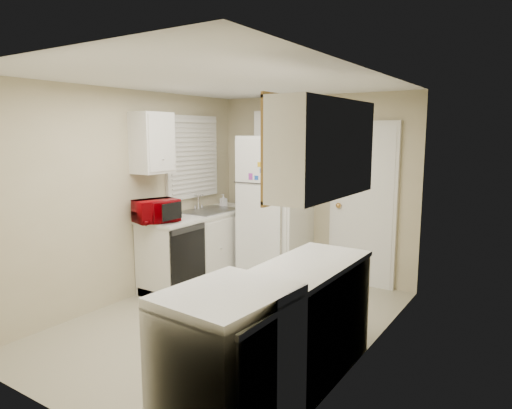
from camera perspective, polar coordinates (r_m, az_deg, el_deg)
The scene contains 19 objects.
floor at distance 4.84m, azimuth -3.35°, elevation -14.37°, with size 3.80×3.80×0.00m, color beige.
ceiling at distance 4.47m, azimuth -3.63°, elevation 15.17°, with size 3.80×3.80×0.00m, color white.
wall_left at distance 5.45m, azimuth -15.40°, elevation 1.08°, with size 3.80×3.80×0.00m, color #C0B591.
wall_right at distance 3.84m, azimuth 13.52°, elevation -1.99°, with size 3.80×3.80×0.00m, color #C0B591.
wall_back at distance 6.12m, azimuth 7.20°, elevation 2.16°, with size 2.80×2.80×0.00m, color #C0B591.
wall_front at distance 3.21m, azimuth -24.21°, elevation -4.65°, with size 2.80×2.80×0.00m, color #C0B591.
left_counter at distance 6.01m, azimuth -6.73°, elevation -5.22°, with size 0.60×1.80×0.90m, color silver.
dishwasher at distance 5.38m, azimuth -8.47°, elevation -6.50°, with size 0.03×0.58×0.72m, color black.
sink at distance 6.04m, azimuth -5.89°, elevation -1.16°, with size 0.54×0.74×0.16m, color gray.
microwave at distance 5.34m, azimuth -12.39°, elevation -0.58°, with size 0.26×0.47×0.31m, color #7B0005.
soap_bottle at distance 6.35m, azimuth -4.09°, elevation 0.62°, with size 0.08×0.08×0.17m, color silver.
window_blinds at distance 6.12m, azimuth -7.90°, elevation 5.91°, with size 0.10×0.98×1.08m, color silver.
upper_cabinet_left at distance 5.44m, azimuth -12.85°, elevation 7.52°, with size 0.30×0.45×0.70m, color silver.
refrigerator at distance 5.99m, azimuth 2.53°, elevation -0.43°, with size 0.77×0.75×1.88m, color white.
cabinet_over_fridge at distance 6.13m, azimuth 3.31°, elevation 9.72°, with size 0.70×0.30×0.40m, color silver.
interior_door at distance 5.83m, azimuth 13.18°, elevation -0.12°, with size 0.86×0.06×2.08m, color white.
right_counter at distance 3.49m, azimuth 3.57°, elevation -15.83°, with size 0.60×2.00×0.90m, color silver.
stove at distance 3.00m, azimuth -3.54°, elevation -19.39°, with size 0.65×0.81×0.98m, color white.
upper_cabinet_right at distance 3.37m, azimuth 8.57°, elevation 6.94°, with size 0.30×1.20×0.70m, color silver.
Camera 1 is at (2.66, -3.56, 1.91)m, focal length 32.00 mm.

